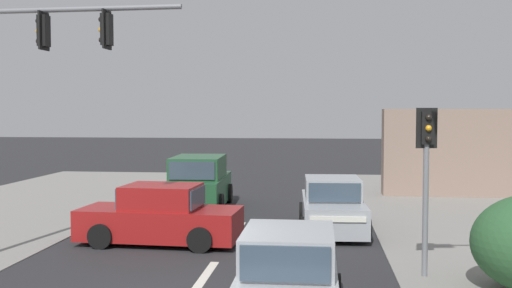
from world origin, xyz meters
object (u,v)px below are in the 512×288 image
at_px(sedan_receding_far, 160,217).
at_px(suv_crossing_left, 199,184).
at_px(pedestal_signal_right_kerb, 426,163).
at_px(sedan_oncoming_near, 332,207).
at_px(hatchback_kerbside_parked, 288,283).
at_px(traffic_signal_mast, 12,82).

height_order(sedan_receding_far, suv_crossing_left, suv_crossing_left).
relative_size(pedestal_signal_right_kerb, sedan_oncoming_near, 0.83).
height_order(pedestal_signal_right_kerb, sedan_oncoming_near, pedestal_signal_right_kerb).
xyz_separation_m(pedestal_signal_right_kerb, hatchback_kerbside_parked, (-2.71, -3.17, -1.71)).
bearing_deg(sedan_receding_far, sedan_oncoming_near, 25.74).
xyz_separation_m(sedan_receding_far, sedan_oncoming_near, (4.55, 2.19, 0.00)).
height_order(traffic_signal_mast, hatchback_kerbside_parked, traffic_signal_mast).
relative_size(traffic_signal_mast, suv_crossing_left, 1.30).
bearing_deg(sedan_receding_far, suv_crossing_left, 91.49).
height_order(sedan_receding_far, sedan_oncoming_near, same).
height_order(pedestal_signal_right_kerb, sedan_receding_far, pedestal_signal_right_kerb).
height_order(hatchback_kerbside_parked, sedan_oncoming_near, sedan_oncoming_near).
bearing_deg(pedestal_signal_right_kerb, sedan_receding_far, 158.05).
xyz_separation_m(pedestal_signal_right_kerb, suv_crossing_left, (-6.54, 8.39, -1.53)).
xyz_separation_m(hatchback_kerbside_parked, suv_crossing_left, (-3.82, 11.55, 0.18)).
bearing_deg(suv_crossing_left, traffic_signal_mast, -106.53).
bearing_deg(sedan_oncoming_near, hatchback_kerbside_parked, -96.29).
relative_size(sedan_receding_far, sedan_oncoming_near, 1.00).
distance_m(pedestal_signal_right_kerb, sedan_receding_far, 7.09).
distance_m(traffic_signal_mast, pedestal_signal_right_kerb, 9.20).
relative_size(pedestal_signal_right_kerb, hatchback_kerbside_parked, 0.98).
distance_m(hatchback_kerbside_parked, sedan_oncoming_near, 7.98).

